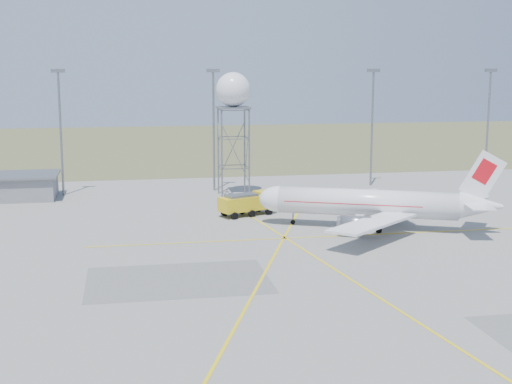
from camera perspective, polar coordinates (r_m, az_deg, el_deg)
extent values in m
plane|color=gray|center=(62.39, 13.79, -9.87)|extent=(400.00, 400.00, 0.00)
cube|color=#4F5E33|center=(196.01, -3.14, 3.90)|extent=(400.00, 120.00, 0.03)
cylinder|color=slate|center=(120.26, -15.34, 4.47)|extent=(0.36, 0.36, 20.00)
cube|color=slate|center=(119.76, -15.57, 9.33)|extent=(2.20, 0.50, 0.60)
cylinder|color=slate|center=(120.72, -3.40, 4.83)|extent=(0.36, 0.36, 20.00)
cube|color=slate|center=(120.22, -3.45, 9.67)|extent=(2.20, 0.50, 0.60)
cylinder|color=slate|center=(127.20, 9.26, 4.98)|extent=(0.36, 0.36, 20.00)
cube|color=slate|center=(126.74, 9.39, 9.58)|extent=(2.20, 0.50, 0.60)
cylinder|color=slate|center=(136.18, 18.05, 4.94)|extent=(0.36, 0.36, 20.00)
cube|color=slate|center=(135.74, 18.28, 9.23)|extent=(2.20, 0.50, 0.60)
cylinder|color=white|center=(93.87, 8.87, -0.86)|extent=(22.57, 12.55, 3.55)
ellipsoid|color=white|center=(95.41, 1.94, -0.57)|extent=(6.63, 5.54, 3.55)
cube|color=black|center=(95.53, 1.31, -0.23)|extent=(2.02, 2.33, 0.87)
cone|color=white|center=(93.85, 17.55, -1.05)|extent=(6.31, 5.40, 3.55)
cube|color=white|center=(93.24, 17.67, 1.20)|extent=(5.32, 2.54, 6.68)
cube|color=red|center=(93.16, 17.80, 1.57)|extent=(2.92, 1.51, 3.43)
cube|color=white|center=(96.53, 17.18, -0.46)|extent=(4.57, 5.62, 0.16)
cube|color=white|center=(90.95, 17.41, -1.10)|extent=(4.57, 5.62, 0.16)
cube|color=white|center=(101.79, 9.96, -0.55)|extent=(4.82, 14.37, 0.32)
cube|color=white|center=(86.14, 9.31, -2.46)|extent=(13.60, 12.44, 0.32)
cylinder|color=slate|center=(99.30, 8.57, -1.25)|extent=(4.24, 3.37, 2.04)
cylinder|color=slate|center=(89.25, 8.00, -2.51)|extent=(4.24, 3.37, 2.04)
cube|color=red|center=(94.00, 7.79, -0.76)|extent=(17.71, 10.44, 0.11)
cylinder|color=black|center=(95.68, 2.97, -2.37)|extent=(0.82, 0.82, 0.80)
cube|color=black|center=(94.36, 9.89, -2.68)|extent=(2.96, 5.24, 0.80)
cylinder|color=slate|center=(94.27, 9.90, -2.44)|extent=(0.28, 0.28, 1.60)
cylinder|color=slate|center=(113.35, -2.75, 3.06)|extent=(0.27, 0.27, 14.37)
cylinder|color=slate|center=(114.02, -0.55, 3.11)|extent=(0.27, 0.27, 14.37)
cylinder|color=slate|center=(118.35, -0.91, 3.37)|extent=(0.27, 0.27, 14.37)
cylinder|color=slate|center=(117.70, -3.04, 3.32)|extent=(0.27, 0.27, 14.37)
cube|color=slate|center=(115.20, -1.83, 6.77)|extent=(5.02, 5.02, 0.28)
sphere|color=white|center=(115.07, -1.84, 8.20)|extent=(5.53, 5.53, 5.53)
cube|color=gold|center=(101.02, -0.75, -0.88)|extent=(8.50, 5.58, 1.98)
cube|color=gold|center=(102.40, 0.61, -0.27)|extent=(2.95, 3.15, 1.26)
cube|color=black|center=(102.73, 0.91, -0.19)|extent=(0.97, 2.19, 0.90)
cube|color=slate|center=(100.34, -1.18, -0.28)|extent=(4.97, 3.71, 0.36)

